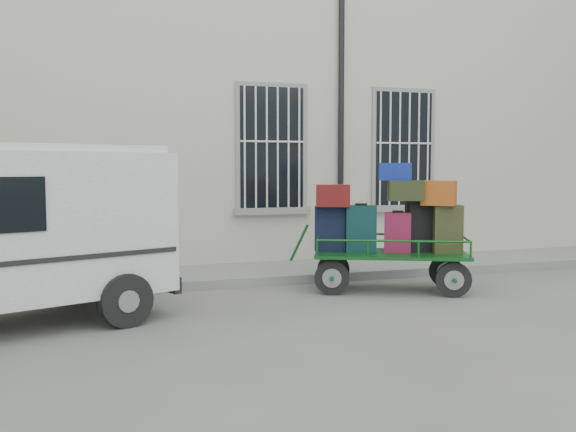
# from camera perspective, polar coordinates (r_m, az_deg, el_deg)

# --- Properties ---
(ground) EXTENTS (80.00, 80.00, 0.00)m
(ground) POSITION_cam_1_polar(r_m,az_deg,el_deg) (9.34, 6.26, -7.38)
(ground) COLOR #60605B
(ground) RESTS_ON ground
(building) EXTENTS (24.00, 5.15, 6.00)m
(building) POSITION_cam_1_polar(r_m,az_deg,el_deg) (14.37, -2.86, 8.79)
(building) COLOR beige
(building) RESTS_ON ground
(sidewalk) EXTENTS (24.00, 1.70, 0.15)m
(sidewalk) POSITION_cam_1_polar(r_m,az_deg,el_deg) (11.33, 1.64, -4.87)
(sidewalk) COLOR gray
(sidewalk) RESTS_ON ground
(luggage_cart) EXTENTS (2.69, 1.88, 1.96)m
(luggage_cart) POSITION_cam_1_polar(r_m,az_deg,el_deg) (9.91, 9.23, -1.19)
(luggage_cart) COLOR black
(luggage_cart) RESTS_ON ground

